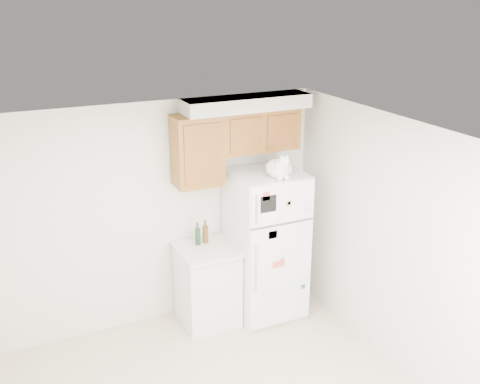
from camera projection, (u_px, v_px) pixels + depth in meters
room_shell at (224, 242)px, 4.45m from camera, size 3.84×4.04×2.52m
refrigerator at (266, 244)px, 6.33m from camera, size 0.76×0.78×1.70m
base_counter at (208, 284)px, 6.25m from camera, size 0.64×0.64×0.92m
cat at (279, 168)px, 5.83m from camera, size 0.28×0.41×0.29m
storage_box_back at (281, 165)px, 6.13m from camera, size 0.21×0.18×0.10m
storage_box_front at (283, 169)px, 6.01m from camera, size 0.16×0.12×0.09m
bottle_green at (198, 234)px, 6.12m from camera, size 0.06×0.06×0.26m
bottle_amber at (205, 232)px, 6.16m from camera, size 0.06×0.06×0.27m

